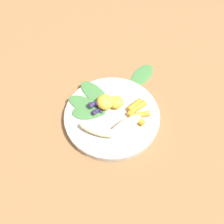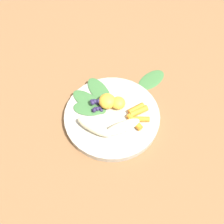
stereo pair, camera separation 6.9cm
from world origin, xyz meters
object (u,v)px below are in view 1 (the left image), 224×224
at_px(orange_segment_near, 105,102).
at_px(kale_leaf_stray, 142,75).
at_px(bowl, 112,116).
at_px(banana_peeled_left, 125,125).
at_px(banana_peeled_right, 98,130).

bearing_deg(orange_segment_near, kale_leaf_stray, -124.94).
relative_size(bowl, orange_segment_near, 5.60).
xyz_separation_m(bowl, banana_peeled_left, (-0.04, 0.04, 0.03)).
height_order(banana_peeled_left, orange_segment_near, orange_segment_near).
height_order(banana_peeled_right, orange_segment_near, orange_segment_near).
distance_m(bowl, orange_segment_near, 0.05).
relative_size(banana_peeled_right, orange_segment_near, 2.14).
bearing_deg(bowl, banana_peeled_left, 134.21).
bearing_deg(banana_peeled_right, orange_segment_near, 97.38).
height_order(banana_peeled_left, kale_leaf_stray, banana_peeled_left).
xyz_separation_m(bowl, orange_segment_near, (0.02, -0.03, 0.03)).
xyz_separation_m(banana_peeled_left, banana_peeled_right, (0.08, 0.02, 0.00)).
distance_m(banana_peeled_right, kale_leaf_stray, 0.28).
height_order(bowl, kale_leaf_stray, bowl).
bearing_deg(kale_leaf_stray, orange_segment_near, 175.11).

